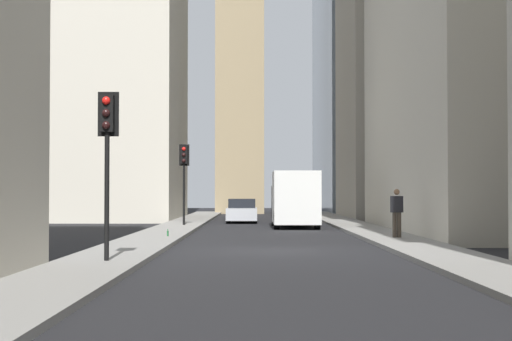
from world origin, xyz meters
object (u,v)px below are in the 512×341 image
(pedestrian, at_px, (397,211))
(sedan_silver, at_px, (242,211))
(discarded_bottle, at_px, (168,233))
(traffic_light_foreground, at_px, (107,136))
(traffic_light_midblock, at_px, (184,166))
(delivery_truck, at_px, (295,199))

(pedestrian, bearing_deg, sedan_silver, 18.43)
(discarded_bottle, bearing_deg, traffic_light_foreground, 178.29)
(sedan_silver, distance_m, traffic_light_foreground, 28.37)
(traffic_light_foreground, xyz_separation_m, traffic_light_midblock, (21.44, -0.02, -0.02))
(delivery_truck, xyz_separation_m, traffic_light_midblock, (-0.34, 5.67, 1.71))
(delivery_truck, relative_size, traffic_light_midblock, 1.57)
(pedestrian, bearing_deg, traffic_light_midblock, 38.05)
(traffic_light_midblock, distance_m, pedestrian, 14.52)
(traffic_light_foreground, distance_m, traffic_light_midblock, 21.44)
(sedan_silver, bearing_deg, pedestrian, -161.57)
(delivery_truck, distance_m, discarded_bottle, 12.19)
(delivery_truck, xyz_separation_m, traffic_light_foreground, (-21.78, 5.69, 1.72))
(traffic_light_foreground, relative_size, traffic_light_midblock, 1.01)
(delivery_truck, relative_size, sedan_silver, 1.50)
(delivery_truck, height_order, pedestrian, delivery_truck)
(pedestrian, bearing_deg, discarded_bottle, 84.78)
(discarded_bottle, bearing_deg, delivery_truck, -26.23)
(delivery_truck, bearing_deg, traffic_light_midblock, 93.47)
(traffic_light_foreground, bearing_deg, discarded_bottle, -1.71)
(delivery_truck, bearing_deg, traffic_light_foreground, 165.37)
(delivery_truck, distance_m, pedestrian, 12.10)
(delivery_truck, xyz_separation_m, pedestrian, (-11.66, -3.19, -0.34))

